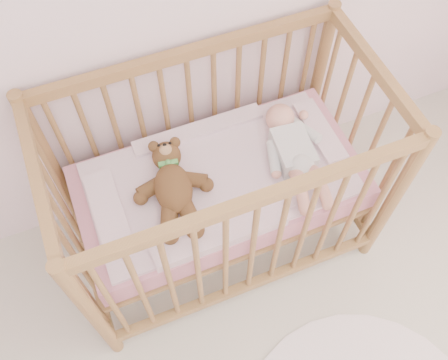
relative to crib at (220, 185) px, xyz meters
name	(u,v)px	position (x,y,z in m)	size (l,w,h in m)	color
crib	(220,185)	(0.00, 0.00, 0.00)	(1.36, 0.76, 1.00)	#9E7D43
mattress	(220,187)	(0.00, 0.00, -0.01)	(1.22, 0.62, 0.13)	pink
blanket	(220,178)	(0.00, 0.00, 0.06)	(1.10, 0.58, 0.06)	pink
baby	(293,148)	(0.33, -0.02, 0.14)	(0.27, 0.57, 0.14)	white
teddy_bear	(173,187)	(-0.21, -0.02, 0.15)	(0.34, 0.49, 0.14)	brown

